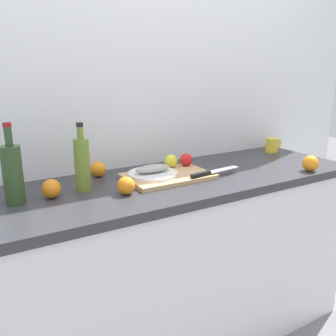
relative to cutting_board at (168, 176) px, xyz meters
name	(u,v)px	position (x,y,z in m)	size (l,w,h in m)	color
back_wall	(132,98)	(-0.03, 0.31, 0.34)	(3.20, 0.05, 2.50)	white
kitchen_counter	(164,267)	(-0.03, -0.02, -0.46)	(2.00, 0.60, 0.90)	white
cutting_board	(168,176)	(0.00, 0.00, 0.00)	(0.40, 0.27, 0.02)	tan
white_plate	(153,174)	(-0.07, 0.02, 0.02)	(0.23, 0.23, 0.01)	white
fish_fillet	(153,169)	(-0.07, 0.02, 0.04)	(0.17, 0.07, 0.04)	#999E99
chef_knife	(209,173)	(0.16, -0.10, 0.02)	(0.29, 0.06, 0.02)	silver
lemon_0	(171,161)	(0.07, 0.10, 0.04)	(0.06, 0.06, 0.06)	yellow
tomato_0	(186,160)	(0.16, 0.09, 0.04)	(0.06, 0.06, 0.06)	red
olive_oil_bottle	(82,163)	(-0.40, 0.03, 0.11)	(0.06, 0.06, 0.29)	olive
wine_bottle	(13,173)	(-0.67, 0.02, 0.11)	(0.07, 0.07, 0.31)	#2D4723
coffee_mug_0	(272,145)	(0.84, 0.15, 0.03)	(0.12, 0.08, 0.09)	yellow
orange_0	(98,169)	(-0.27, 0.19, 0.03)	(0.07, 0.07, 0.07)	orange
orange_1	(126,186)	(-0.26, -0.10, 0.03)	(0.07, 0.07, 0.07)	orange
orange_2	(51,189)	(-0.53, 0.01, 0.03)	(0.08, 0.08, 0.08)	orange
orange_3	(310,163)	(0.68, -0.26, 0.03)	(0.08, 0.08, 0.08)	orange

